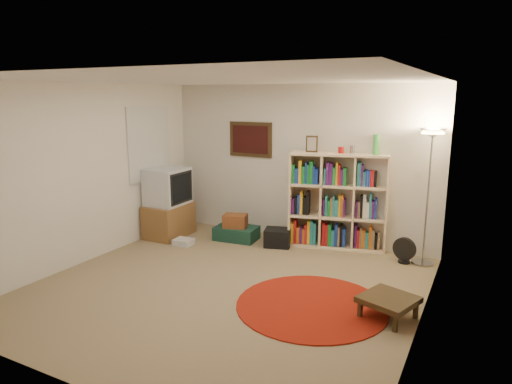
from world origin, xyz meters
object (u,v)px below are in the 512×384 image
at_px(bookshelf, 336,202).
at_px(floor_fan, 404,250).
at_px(side_table, 388,300).
at_px(suitcase, 236,233).
at_px(floor_lamp, 431,152).
at_px(tv_stand, 169,204).

height_order(bookshelf, floor_fan, bookshelf).
bearing_deg(side_table, suitcase, 150.07).
bearing_deg(bookshelf, side_table, -72.01).
distance_m(bookshelf, side_table, 2.42).
relative_size(floor_lamp, tv_stand, 1.64).
bearing_deg(floor_lamp, floor_fan, -158.75).
bearing_deg(tv_stand, floor_fan, 6.51).
relative_size(floor_lamp, suitcase, 2.64).
bearing_deg(side_table, floor_lamp, 86.84).
bearing_deg(side_table, bookshelf, 121.52).
relative_size(bookshelf, side_table, 2.67).
xyz_separation_m(floor_fan, suitcase, (-2.63, -0.16, -0.08)).
distance_m(floor_lamp, tv_stand, 4.15).
relative_size(floor_fan, suitcase, 0.52).
height_order(bookshelf, floor_lamp, floor_lamp).
height_order(tv_stand, side_table, tv_stand).
relative_size(floor_lamp, floor_fan, 5.10).
xyz_separation_m(bookshelf, tv_stand, (-2.64, -0.76, -0.16)).
bearing_deg(side_table, floor_fan, 94.55).
bearing_deg(suitcase, bookshelf, 9.49).
height_order(bookshelf, side_table, bookshelf).
bearing_deg(suitcase, floor_fan, -2.23).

